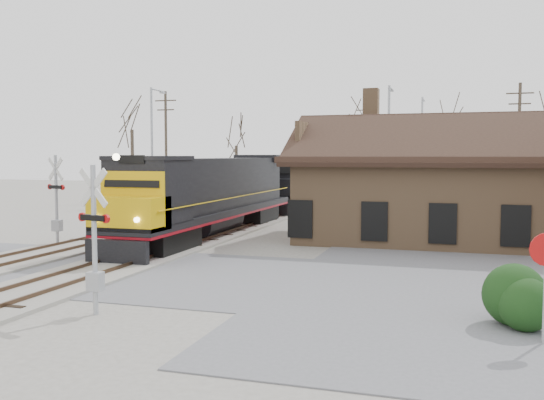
{
  "coord_description": "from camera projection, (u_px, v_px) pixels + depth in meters",
  "views": [
    {
      "loc": [
        12.72,
        -19.61,
        4.3
      ],
      "look_at": [
        3.78,
        9.0,
        2.09
      ],
      "focal_mm": 40.0,
      "sensor_mm": 36.0,
      "label": 1
    }
  ],
  "objects": [
    {
      "name": "locomotive_lead",
      "position": [
        209.0,
        194.0,
        32.09
      ],
      "size": [
        2.91,
        19.51,
        4.33
      ],
      "color": "black",
      "rests_on": "ground"
    },
    {
      "name": "tree_b",
      "position": [
        236.0,
        137.0,
        59.44
      ],
      "size": [
        3.51,
        3.51,
        8.59
      ],
      "color": "#382D23",
      "rests_on": "ground"
    },
    {
      "name": "utility_pole_a",
      "position": [
        166.0,
        146.0,
        52.96
      ],
      "size": [
        2.0,
        0.24,
        9.87
      ],
      "color": "#382D23",
      "rests_on": "ground"
    },
    {
      "name": "tree_c",
      "position": [
        353.0,
        120.0,
        66.52
      ],
      "size": [
        4.67,
        4.67,
        11.45
      ],
      "color": "#382D23",
      "rests_on": "ground"
    },
    {
      "name": "streetlight_c",
      "position": [
        422.0,
        144.0,
        54.16
      ],
      "size": [
        0.25,
        2.04,
        9.49
      ],
      "color": "#A5A8AD",
      "rests_on": "ground"
    },
    {
      "name": "crossbuck_near",
      "position": [
        95.0,
        245.0,
        16.25
      ],
      "size": [
        1.14,
        0.37,
        4.05
      ],
      "rotation": [
        0.0,
        0.0,
        -0.25
      ],
      "color": "#A5A8AD",
      "rests_on": "ground"
    },
    {
      "name": "locomotive_trailing",
      "position": [
        303.0,
        180.0,
        50.93
      ],
      "size": [
        2.91,
        19.51,
        4.1
      ],
      "color": "black",
      "rests_on": "ground"
    },
    {
      "name": "tree_a",
      "position": [
        132.0,
        118.0,
        55.86
      ],
      "size": [
        4.45,
        4.45,
        10.91
      ],
      "color": "#382D23",
      "rests_on": "ground"
    },
    {
      "name": "hedge_a",
      "position": [
        514.0,
        295.0,
        15.26
      ],
      "size": [
        1.58,
        1.58,
        1.58
      ],
      "primitive_type": "sphere",
      "color": "black",
      "rests_on": "ground"
    },
    {
      "name": "streetlight_b",
      "position": [
        389.0,
        143.0,
        43.32
      ],
      "size": [
        0.25,
        2.04,
        9.26
      ],
      "color": "#A5A8AD",
      "rests_on": "ground"
    },
    {
      "name": "hedge_b",
      "position": [
        526.0,
        305.0,
        14.77
      ],
      "size": [
        1.34,
        1.34,
        1.34
      ],
      "primitive_type": "sphere",
      "color": "black",
      "rests_on": "ground"
    },
    {
      "name": "ground",
      "position": [
        105.0,
        270.0,
        22.76
      ],
      "size": [
        140.0,
        140.0,
        0.0
      ],
      "primitive_type": "plane",
      "color": "#A39E93",
      "rests_on": "ground"
    },
    {
      "name": "depot",
      "position": [
        445.0,
        193.0,
        30.45
      ],
      "size": [
        15.2,
        9.31,
        7.9
      ],
      "color": "#8E6B49",
      "rests_on": "ground"
    },
    {
      "name": "tree_d",
      "position": [
        449.0,
        122.0,
        60.68
      ],
      "size": [
        4.39,
        4.39,
        10.76
      ],
      "color": "#382D23",
      "rests_on": "ground"
    },
    {
      "name": "utility_pole_b",
      "position": [
        365.0,
        147.0,
        64.11
      ],
      "size": [
        2.0,
        0.24,
        9.88
      ],
      "color": "#382D23",
      "rests_on": "ground"
    },
    {
      "name": "track_main",
      "position": [
        242.0,
        225.0,
        37.04
      ],
      "size": [
        3.4,
        90.0,
        0.24
      ],
      "color": "#A39E93",
      "rests_on": "ground"
    },
    {
      "name": "crossbuck_far",
      "position": [
        57.0,
        204.0,
        28.71
      ],
      "size": [
        1.2,
        0.44,
        4.32
      ],
      "rotation": [
        0.0,
        0.0,
        2.84
      ],
      "color": "#A5A8AD",
      "rests_on": "ground"
    },
    {
      "name": "utility_pole_c",
      "position": [
        519.0,
        144.0,
        46.43
      ],
      "size": [
        2.0,
        0.24,
        9.84
      ],
      "color": "#382D23",
      "rests_on": "ground"
    },
    {
      "name": "road",
      "position": [
        105.0,
        270.0,
        22.76
      ],
      "size": [
        60.0,
        9.0,
        0.03
      ],
      "primitive_type": "cube",
      "color": "slate",
      "rests_on": "ground"
    },
    {
      "name": "track_siding",
      "position": [
        176.0,
        222.0,
        38.38
      ],
      "size": [
        3.4,
        90.0,
        0.24
      ],
      "color": "#A39E93",
      "rests_on": "ground"
    },
    {
      "name": "streetlight_a",
      "position": [
        153.0,
        144.0,
        43.52
      ],
      "size": [
        0.25,
        2.04,
        9.14
      ],
      "color": "#A5A8AD",
      "rests_on": "ground"
    }
  ]
}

